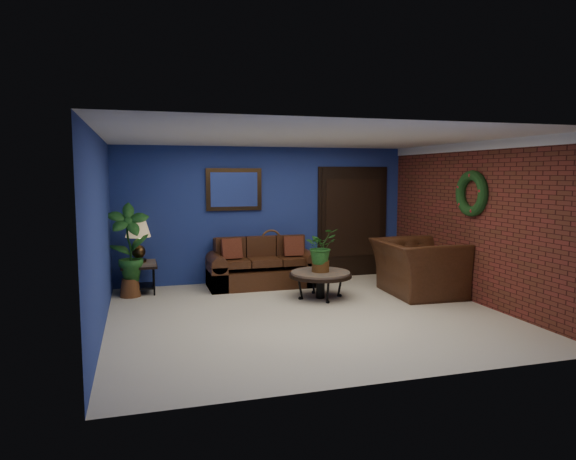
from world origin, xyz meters
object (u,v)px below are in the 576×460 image
object	(u,v)px
sofa	(262,270)
coffee_table	(320,275)
armchair	(418,268)
end_table	(139,269)
table_lamp	(138,236)
side_chair	(273,254)

from	to	relation	value
sofa	coffee_table	world-z (taller)	sofa
armchair	coffee_table	bearing A→B (deg)	85.51
end_table	armchair	bearing A→B (deg)	-17.22
table_lamp	sofa	bearing A→B (deg)	0.63
sofa	armchair	size ratio (longest dim) A/B	1.40
coffee_table	table_lamp	size ratio (longest dim) A/B	1.47
end_table	armchair	distance (m)	4.66
end_table	sofa	bearing A→B (deg)	0.63
sofa	coffee_table	xyz separation A→B (m)	(0.68, -1.19, 0.09)
coffee_table	table_lamp	world-z (taller)	table_lamp
table_lamp	armchair	xyz separation A→B (m)	(4.45, -1.38, -0.53)
coffee_table	side_chair	world-z (taller)	side_chair
end_table	table_lamp	world-z (taller)	table_lamp
coffee_table	table_lamp	xyz separation A→B (m)	(-2.81, 1.17, 0.60)
end_table	side_chair	xyz separation A→B (m)	(2.34, 0.07, 0.15)
sofa	side_chair	world-z (taller)	side_chair
end_table	table_lamp	bearing A→B (deg)	0.00
sofa	armchair	bearing A→B (deg)	-31.10
sofa	end_table	xyz separation A→B (m)	(-2.13, -0.02, 0.12)
side_chair	armchair	bearing A→B (deg)	-35.31
sofa	armchair	distance (m)	2.72
side_chair	armchair	xyz separation A→B (m)	(2.11, -1.45, -0.11)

